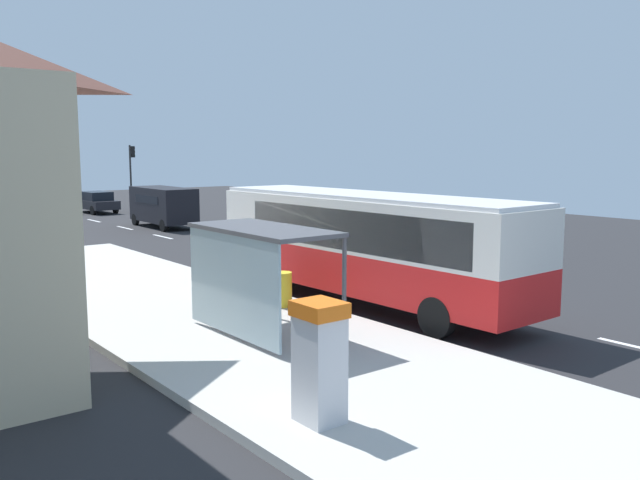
# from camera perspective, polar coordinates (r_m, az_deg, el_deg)

# --- Properties ---
(ground_plane) EXTENTS (56.00, 92.00, 0.04)m
(ground_plane) POSITION_cam_1_polar(r_m,az_deg,el_deg) (30.96, -9.73, -0.74)
(ground_plane) COLOR #262628
(sidewalk_platform) EXTENTS (6.20, 30.00, 0.18)m
(sidewalk_platform) POSITION_cam_1_polar(r_m,az_deg,el_deg) (17.58, -9.41, -6.79)
(sidewalk_platform) COLOR beige
(sidewalk_platform) RESTS_ON ground
(lane_stripe_seg_1) EXTENTS (0.16, 2.20, 0.01)m
(lane_stripe_seg_1) POSITION_cam_1_polar(r_m,az_deg,el_deg) (19.53, 12.56, -5.67)
(lane_stripe_seg_1) COLOR silver
(lane_stripe_seg_1) RESTS_ON ground
(lane_stripe_seg_2) EXTENTS (0.16, 2.20, 0.01)m
(lane_stripe_seg_2) POSITION_cam_1_polar(r_m,az_deg,el_deg) (22.94, 2.85, -3.51)
(lane_stripe_seg_2) COLOR silver
(lane_stripe_seg_2) RESTS_ON ground
(lane_stripe_seg_3) EXTENTS (0.16, 2.20, 0.01)m
(lane_stripe_seg_3) POSITION_cam_1_polar(r_m,az_deg,el_deg) (26.85, -4.16, -1.88)
(lane_stripe_seg_3) COLOR silver
(lane_stripe_seg_3) RESTS_ON ground
(lane_stripe_seg_4) EXTENTS (0.16, 2.20, 0.01)m
(lane_stripe_seg_4) POSITION_cam_1_polar(r_m,az_deg,el_deg) (31.07, -9.33, -0.66)
(lane_stripe_seg_4) COLOR silver
(lane_stripe_seg_4) RESTS_ON ground
(lane_stripe_seg_5) EXTENTS (0.16, 2.20, 0.01)m
(lane_stripe_seg_5) POSITION_cam_1_polar(r_m,az_deg,el_deg) (35.50, -13.23, 0.27)
(lane_stripe_seg_5) COLOR silver
(lane_stripe_seg_5) RESTS_ON ground
(lane_stripe_seg_6) EXTENTS (0.16, 2.20, 0.01)m
(lane_stripe_seg_6) POSITION_cam_1_polar(r_m,az_deg,el_deg) (40.06, -16.25, 0.99)
(lane_stripe_seg_6) COLOR silver
(lane_stripe_seg_6) RESTS_ON ground
(lane_stripe_seg_7) EXTENTS (0.16, 2.20, 0.01)m
(lane_stripe_seg_7) POSITION_cam_1_polar(r_m,az_deg,el_deg) (44.72, -18.65, 1.56)
(lane_stripe_seg_7) COLOR silver
(lane_stripe_seg_7) RESTS_ON ground
(bus) EXTENTS (2.75, 11.06, 3.21)m
(bus) POSITION_cam_1_polar(r_m,az_deg,el_deg) (19.34, 3.79, -0.10)
(bus) COLOR red
(bus) RESTS_ON ground
(white_van) EXTENTS (2.09, 5.23, 2.30)m
(white_van) POSITION_cam_1_polar(r_m,az_deg,el_deg) (39.81, -13.19, 2.99)
(white_van) COLOR black
(white_van) RESTS_ON ground
(sedan_near) EXTENTS (2.05, 4.50, 1.52)m
(sedan_near) POSITION_cam_1_polar(r_m,az_deg,el_deg) (57.14, -20.96, 3.49)
(sedan_near) COLOR #195933
(sedan_near) RESTS_ON ground
(sedan_far) EXTENTS (2.06, 4.50, 1.52)m
(sedan_far) POSITION_cam_1_polar(r_m,az_deg,el_deg) (50.37, -18.54, 3.10)
(sedan_far) COLOR black
(sedan_far) RESTS_ON ground
(ticket_machine) EXTENTS (0.66, 0.76, 1.94)m
(ticket_machine) POSITION_cam_1_polar(r_m,az_deg,el_deg) (10.66, -0.04, -10.23)
(ticket_machine) COLOR silver
(ticket_machine) RESTS_ON sidewalk_platform
(recycling_bin_yellow) EXTENTS (0.52, 0.52, 0.95)m
(recycling_bin_yellow) POSITION_cam_1_polar(r_m,az_deg,el_deg) (18.45, -3.20, -4.21)
(recycling_bin_yellow) COLOR yellow
(recycling_bin_yellow) RESTS_ON sidewalk_platform
(recycling_bin_green) EXTENTS (0.52, 0.52, 0.95)m
(recycling_bin_green) POSITION_cam_1_polar(r_m,az_deg,el_deg) (19.02, -4.42, -3.86)
(recycling_bin_green) COLOR green
(recycling_bin_green) RESTS_ON sidewalk_platform
(recycling_bin_orange) EXTENTS (0.52, 0.52, 0.95)m
(recycling_bin_orange) POSITION_cam_1_polar(r_m,az_deg,el_deg) (19.60, -5.55, -3.53)
(recycling_bin_orange) COLOR orange
(recycling_bin_orange) RESTS_ON sidewalk_platform
(recycling_bin_red) EXTENTS (0.52, 0.52, 0.95)m
(recycling_bin_red) POSITION_cam_1_polar(r_m,az_deg,el_deg) (20.18, -6.63, -3.22)
(recycling_bin_red) COLOR red
(recycling_bin_red) RESTS_ON sidewalk_platform
(traffic_light_near_side) EXTENTS (0.49, 0.28, 4.81)m
(traffic_light_near_side) POSITION_cam_1_polar(r_m,az_deg,el_deg) (52.35, -15.72, 6.02)
(traffic_light_near_side) COLOR #2D2D2D
(traffic_light_near_side) RESTS_ON ground
(traffic_light_far_side) EXTENTS (0.49, 0.28, 5.08)m
(traffic_light_far_side) POSITION_cam_1_polar(r_m,az_deg,el_deg) (50.48, -25.18, 5.72)
(traffic_light_far_side) COLOR #2D2D2D
(traffic_light_far_side) RESTS_ON ground
(traffic_light_median) EXTENTS (0.49, 0.28, 5.14)m
(traffic_light_median) POSITION_cam_1_polar(r_m,az_deg,el_deg) (52.15, -21.62, 5.99)
(traffic_light_median) COLOR #2D2D2D
(traffic_light_median) RESTS_ON ground
(bus_shelter) EXTENTS (1.80, 4.00, 2.50)m
(bus_shelter) POSITION_cam_1_polar(r_m,az_deg,el_deg) (15.38, -5.82, -1.16)
(bus_shelter) COLOR #4C4C51
(bus_shelter) RESTS_ON sidewalk_platform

